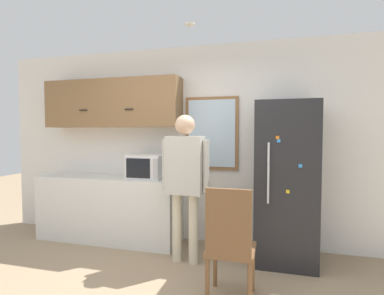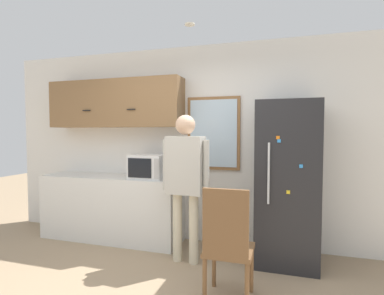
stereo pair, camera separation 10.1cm
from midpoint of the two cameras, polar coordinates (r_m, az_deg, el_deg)
back_wall at (r=4.17m, az=0.22°, el=0.60°), size 6.00×0.06×2.70m
counter at (r=4.48m, az=-16.09°, el=-11.01°), size 2.01×0.57×0.90m
upper_cabinets at (r=4.47m, az=-15.58°, el=8.06°), size 2.01×0.36×0.67m
microwave at (r=4.06m, az=-9.23°, el=-3.62°), size 0.47×0.40×0.32m
person at (r=3.47m, az=-2.18°, el=-4.85°), size 0.57×0.25×1.72m
refrigerator at (r=3.68m, az=16.61°, el=-6.34°), size 0.69×0.73×1.87m
chair at (r=2.76m, az=6.13°, el=-17.32°), size 0.42×0.42×1.05m
window at (r=4.07m, az=3.05°, el=2.71°), size 0.72×0.05×0.99m
ceiling_light at (r=3.48m, az=-1.34°, el=22.42°), size 0.11×0.11×0.01m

